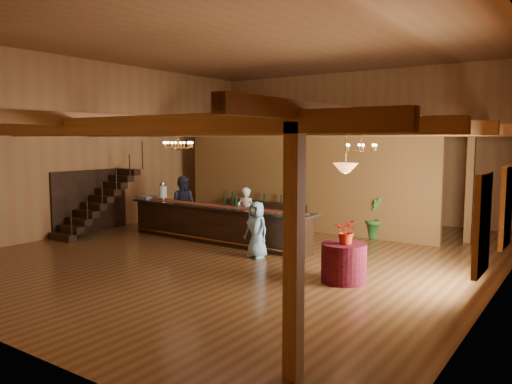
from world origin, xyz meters
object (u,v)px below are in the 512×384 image
Objects in this scene: beverage_dispenser at (163,191)px; floor_plant at (377,218)px; round_table at (344,263)px; tasting_bar at (216,224)px; guest at (256,230)px; backbar_shelf at (264,215)px; pendant_lamp at (345,168)px; chandelier_right at (361,147)px; raffle_drum at (296,208)px; bartender at (246,213)px; staff_second at (182,204)px; chandelier_left at (178,145)px.

beverage_dispenser is 0.47× the size of floor_plant.
beverage_dispenser is 0.63× the size of round_table.
tasting_bar is 4.48× the size of guest.
backbar_shelf is (-0.19, 2.80, -0.10)m from tasting_bar.
tasting_bar is 7.13× the size of pendant_lamp.
floor_plant is at bearing 103.04° from round_table.
guest is (-2.72, 0.72, -1.69)m from pendant_lamp.
beverage_dispenser is at bearing -174.80° from chandelier_right.
raffle_drum is 0.36× the size of round_table.
bartender reaches higher than backbar_shelf.
raffle_drum is at bearing -41.40° from backbar_shelf.
chandelier_right is 3.31m from floor_plant.
beverage_dispenser is 0.33× the size of staff_second.
raffle_drum reaches higher than backbar_shelf.
guest reaches higher than round_table.
raffle_drum is 0.24× the size of guest.
guest is (2.04, -0.90, 0.18)m from tasting_bar.
backbar_shelf is 3.28× the size of round_table.
chandelier_right is 2.44m from pendant_lamp.
pendant_lamp is at bearing -7.11° from guest.
pendant_lamp is (4.76, -1.62, 1.86)m from tasting_bar.
raffle_drum is 3.49m from floor_plant.
pendant_lamp is at bearing -74.48° from chandelier_right.
floor_plant is (1.61, 4.07, -0.08)m from guest.
raffle_drum is 3.73m from chandelier_left.
floor_plant is at bearing -149.01° from bartender.
tasting_bar is 2.42m from beverage_dispenser.
chandelier_left reaches higher than beverage_dispenser.
backbar_shelf is at bearing -174.46° from floor_plant.
chandelier_right reaches higher than staff_second.
staff_second reaches higher than bartender.
guest is (-2.72, 0.72, 0.31)m from round_table.
chandelier_left is 0.63× the size of floor_plant.
backbar_shelf is at bearing 95.57° from tasting_bar.
chandelier_left is at bearing -32.17° from beverage_dispenser.
tasting_bar is 2.81m from backbar_shelf.
bartender is 1.23× the size of floor_plant.
tasting_bar is 0.99m from bartender.
bartender is at bearing 150.13° from pendant_lamp.
tasting_bar is 3.56× the size of staff_second.
pendant_lamp is (0.65, -2.32, -0.38)m from chandelier_right.
backbar_shelf reaches higher than round_table.
raffle_drum is at bearing 151.43° from bartender.
chandelier_left reaches higher than tasting_bar.
pendant_lamp is 0.57× the size of bartender.
round_table is at bearing -13.91° from beverage_dispenser.
tasting_bar is 8.02× the size of chandelier_left.
staff_second is at bearing -179.53° from chandelier_right.
raffle_drum reaches higher than round_table.
backbar_shelf is 2.17× the size of guest.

